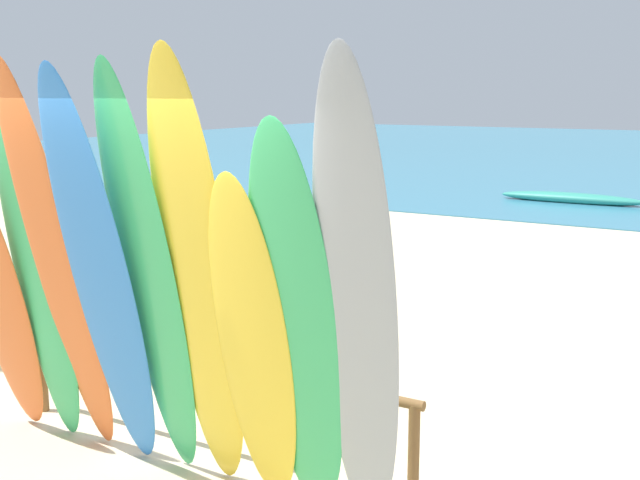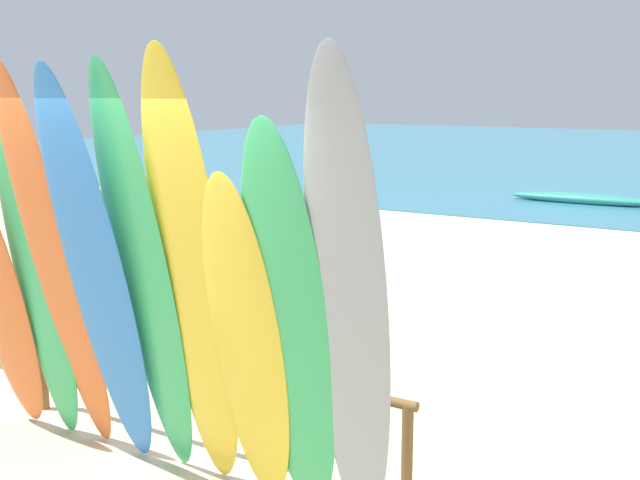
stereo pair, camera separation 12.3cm
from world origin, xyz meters
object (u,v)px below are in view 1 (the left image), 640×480
object	(u,v)px
surfboard_orange_2	(57,266)
beach_chair_striped	(21,316)
surfboard_rack	(201,376)
surfboard_yellow_6	(253,344)
surfboard_green_1	(38,278)
beach_chair_blue	(111,291)
surfboard_grey_8	(357,306)
surfboard_blue_3	(101,278)
surfboard_green_7	(297,328)
surfboard_yellow_5	(198,279)
beach_chair_red	(189,272)
beachgoer_near_rack	(261,219)
surfboard_green_4	(148,279)
distant_boat	(571,198)

from	to	relation	value
surfboard_orange_2	beach_chair_striped	size ratio (longest dim) A/B	3.48
surfboard_rack	surfboard_yellow_6	xyz separation A→B (m)	(0.74, -0.41, 0.47)
surfboard_green_1	beach_chair_blue	world-z (taller)	surfboard_green_1
surfboard_grey_8	beach_chair_blue	size ratio (longest dim) A/B	3.43
surfboard_orange_2	surfboard_grey_8	size ratio (longest dim) A/B	1.00
surfboard_blue_3	surfboard_grey_8	world-z (taller)	surfboard_grey_8
surfboard_green_1	surfboard_green_7	bearing A→B (deg)	3.70
surfboard_green_7	surfboard_grey_8	distance (m)	0.43
surfboard_yellow_5	surfboard_blue_3	bearing A→B (deg)	-170.00
surfboard_orange_2	beach_chair_red	distance (m)	4.16
surfboard_orange_2	surfboard_yellow_5	world-z (taller)	surfboard_yellow_5
surfboard_green_1	beachgoer_near_rack	bearing A→B (deg)	111.60
beachgoer_near_rack	beach_chair_red	xyz separation A→B (m)	(-0.01, -1.49, -0.43)
surfboard_orange_2	beachgoer_near_rack	distance (m)	5.44
surfboard_blue_3	surfboard_green_4	size ratio (longest dim) A/B	1.00
surfboard_yellow_6	beach_chair_red	size ratio (longest dim) A/B	2.64
surfboard_green_1	beachgoer_near_rack	world-z (taller)	surfboard_green_1
surfboard_orange_2	surfboard_yellow_5	bearing A→B (deg)	10.20
surfboard_blue_3	beach_chair_blue	distance (m)	3.60
beach_chair_blue	beachgoer_near_rack	bearing A→B (deg)	101.32
surfboard_rack	distant_boat	xyz separation A→B (m)	(-0.94, 14.55, -0.47)
surfboard_orange_2	beach_chair_blue	size ratio (longest dim) A/B	3.44
surfboard_orange_2	beachgoer_near_rack	world-z (taller)	surfboard_orange_2
surfboard_green_4	beach_chair_red	bearing A→B (deg)	130.81
surfboard_rack	surfboard_green_1	size ratio (longest dim) A/B	1.34
surfboard_green_1	surfboard_orange_2	bearing A→B (deg)	-13.53
surfboard_green_1	surfboard_grey_8	size ratio (longest dim) A/B	0.88
surfboard_orange_2	beach_chair_red	size ratio (longest dim) A/B	3.50
surfboard_blue_3	surfboard_yellow_5	xyz separation A→B (m)	(0.69, 0.13, 0.05)
surfboard_orange_2	surfboard_green_4	distance (m)	0.76
beach_chair_red	beachgoer_near_rack	bearing A→B (deg)	88.43
surfboard_orange_2	beach_chair_striped	distance (m)	2.59
beach_chair_striped	beach_chair_red	bearing A→B (deg)	79.01
surfboard_green_7	surfboard_grey_8	size ratio (longest dim) A/B	0.87
surfboard_yellow_5	surfboard_grey_8	world-z (taller)	surfboard_yellow_5
beach_chair_blue	distant_boat	world-z (taller)	beach_chair_blue
surfboard_orange_2	beach_chair_red	bearing A→B (deg)	123.42
surfboard_rack	surfboard_green_1	bearing A→B (deg)	-159.69
surfboard_green_1	beach_chair_blue	xyz separation A→B (m)	(-1.67, 2.34, -0.81)
surfboard_orange_2	surfboard_green_7	world-z (taller)	surfboard_orange_2
surfboard_green_1	surfboard_green_7	xyz separation A→B (m)	(2.17, -0.03, -0.03)
distant_boat	surfboard_yellow_5	bearing A→B (deg)	-85.07
surfboard_blue_3	surfboard_orange_2	bearing A→B (deg)	173.79
beach_chair_striped	beachgoer_near_rack	bearing A→B (deg)	80.47
surfboard_orange_2	surfboard_green_4	size ratio (longest dim) A/B	1.01
surfboard_yellow_5	beachgoer_near_rack	bearing A→B (deg)	120.42
surfboard_yellow_5	beach_chair_red	size ratio (longest dim) A/B	3.53
surfboard_yellow_6	surfboard_green_7	world-z (taller)	surfboard_green_7
surfboard_yellow_6	surfboard_yellow_5	bearing A→B (deg)	-172.18
surfboard_yellow_6	distant_boat	xyz separation A→B (m)	(-1.68, 14.96, -0.94)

